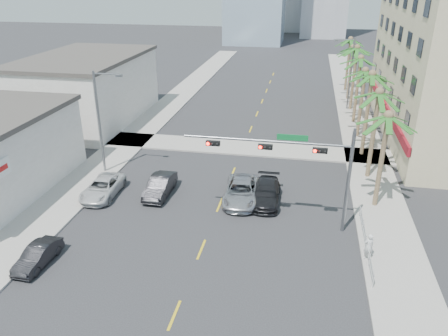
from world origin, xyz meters
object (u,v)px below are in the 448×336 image
(pedestrian, at_px, (369,246))
(car_parked_mid, at_px, (38,256))
(car_parked_far, at_px, (103,188))
(car_lane_left, at_px, (160,186))
(car_lane_center, at_px, (241,191))
(traffic_signal_mast, at_px, (300,160))
(car_lane_right, at_px, (266,193))

(pedestrian, bearing_deg, car_parked_mid, -6.22)
(pedestrian, bearing_deg, car_parked_far, -32.33)
(car_parked_far, distance_m, car_lane_left, 4.52)
(car_lane_center, height_order, pedestrian, pedestrian)
(traffic_signal_mast, bearing_deg, car_lane_center, 144.05)
(car_parked_far, distance_m, car_lane_right, 12.91)
(car_lane_right, bearing_deg, car_parked_mid, -141.73)
(traffic_signal_mast, height_order, car_parked_mid, traffic_signal_mast)
(car_parked_mid, bearing_deg, car_lane_left, 69.21)
(car_parked_mid, relative_size, car_lane_center, 0.66)
(car_parked_mid, height_order, pedestrian, pedestrian)
(car_parked_far, height_order, car_lane_center, car_lane_center)
(car_parked_far, relative_size, car_lane_right, 0.98)
(pedestrian, bearing_deg, car_lane_right, -61.10)
(car_parked_mid, height_order, car_lane_right, car_lane_right)
(car_lane_right, relative_size, pedestrian, 2.96)
(car_parked_far, xyz_separation_m, car_lane_right, (12.83, 1.42, 0.04))
(traffic_signal_mast, distance_m, car_parked_far, 15.91)
(car_lane_center, xyz_separation_m, pedestrian, (8.80, -6.25, 0.23))
(car_parked_mid, xyz_separation_m, pedestrian, (19.65, 4.15, 0.40))
(car_parked_mid, bearing_deg, traffic_signal_mast, 28.14)
(car_lane_left, bearing_deg, car_parked_far, -166.55)
(car_lane_center, bearing_deg, car_parked_mid, -139.01)
(traffic_signal_mast, bearing_deg, car_parked_far, 173.14)
(car_parked_far, distance_m, pedestrian, 20.32)
(car_lane_center, height_order, car_lane_right, car_lane_center)
(pedestrian, bearing_deg, traffic_signal_mast, -53.04)
(car_lane_left, height_order, pedestrian, pedestrian)
(car_parked_far, bearing_deg, car_lane_left, 11.95)
(traffic_signal_mast, bearing_deg, car_parked_mid, -154.24)
(car_parked_far, height_order, car_lane_right, car_lane_right)
(pedestrian, bearing_deg, car_lane_center, -53.57)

